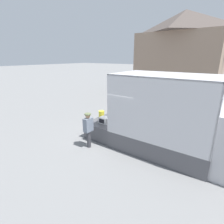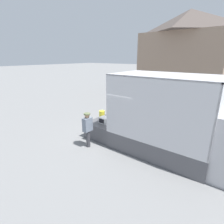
# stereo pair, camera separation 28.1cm
# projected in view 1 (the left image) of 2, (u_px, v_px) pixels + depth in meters

# --- Properties ---
(ground_plane) EXTENTS (160.00, 160.00, 0.00)m
(ground_plane) POSITION_uv_depth(u_px,v_px,m) (122.00, 137.00, 9.02)
(ground_plane) COLOR gray
(box_truck) EXTENTS (6.24, 2.45, 3.32)m
(box_truck) POSITION_uv_depth(u_px,v_px,m) (204.00, 139.00, 6.68)
(box_truck) COLOR #B2B2B7
(box_truck) RESTS_ON ground
(tailgate_deck) EXTENTS (1.55, 2.33, 0.79)m
(tailgate_deck) POSITION_uv_depth(u_px,v_px,m) (110.00, 127.00, 9.33)
(tailgate_deck) COLOR #4C4C51
(tailgate_deck) RESTS_ON ground
(microwave) EXTENTS (0.50, 0.39, 0.31)m
(microwave) POSITION_uv_depth(u_px,v_px,m) (105.00, 120.00, 8.73)
(microwave) COLOR white
(microwave) RESTS_ON tailgate_deck
(portable_generator) EXTENTS (0.74, 0.49, 0.64)m
(portable_generator) POSITION_uv_depth(u_px,v_px,m) (117.00, 113.00, 9.56)
(portable_generator) COLOR black
(portable_generator) RESTS_ON tailgate_deck
(orange_bucket) EXTENTS (0.30, 0.30, 0.39)m
(orange_bucket) POSITION_uv_depth(u_px,v_px,m) (101.00, 114.00, 9.52)
(orange_bucket) COLOR yellow
(orange_bucket) RESTS_ON tailgate_deck
(worker_person) EXTENTS (0.29, 0.44, 1.63)m
(worker_person) POSITION_uv_depth(u_px,v_px,m) (88.00, 127.00, 7.78)
(worker_person) COLOR #38383D
(worker_person) RESTS_ON ground
(house_backdrop) EXTENTS (7.95, 6.69, 8.28)m
(house_backdrop) POSITION_uv_depth(u_px,v_px,m) (181.00, 54.00, 17.81)
(house_backdrop) COLOR gray
(house_backdrop) RESTS_ON ground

